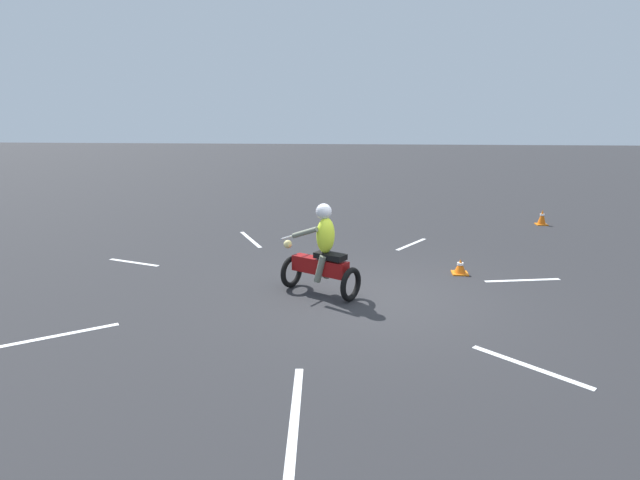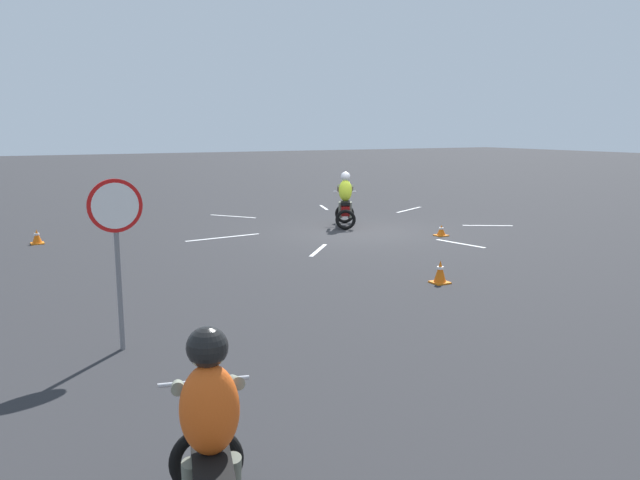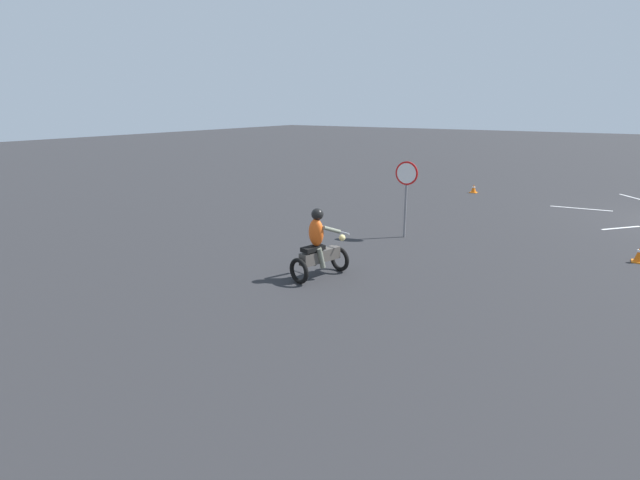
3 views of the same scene
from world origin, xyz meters
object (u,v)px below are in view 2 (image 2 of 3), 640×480
stop_sign (116,230)px  traffic_cone_near_left (441,231)px  motorcycle_rider_background (211,455)px  traffic_cone_mid_left (37,237)px  motorcycle_rider_foreground (345,203)px  traffic_cone_far_right (440,272)px

stop_sign → traffic_cone_near_left: bearing=-151.7°
stop_sign → motorcycle_rider_background: bearing=87.2°
stop_sign → traffic_cone_mid_left: stop_sign is taller
motorcycle_rider_foreground → traffic_cone_near_left: 3.14m
stop_sign → traffic_cone_near_left: 10.91m
motorcycle_rider_foreground → traffic_cone_mid_left: motorcycle_rider_foreground is taller
motorcycle_rider_foreground → stop_sign: 11.22m
motorcycle_rider_background → traffic_cone_near_left: motorcycle_rider_background is taller
stop_sign → traffic_cone_near_left: size_ratio=7.19×
motorcycle_rider_background → traffic_cone_far_right: (-6.30, -5.38, -0.51)m
traffic_cone_mid_left → traffic_cone_far_right: traffic_cone_far_right is taller
motorcycle_rider_foreground → traffic_cone_near_left: motorcycle_rider_foreground is taller
stop_sign → traffic_cone_mid_left: (0.46, -9.04, -1.45)m
motorcycle_rider_background → stop_sign: 4.57m
motorcycle_rider_background → traffic_cone_far_right: motorcycle_rider_background is taller
motorcycle_rider_foreground → traffic_cone_near_left: (-1.51, 2.69, -0.58)m
motorcycle_rider_foreground → traffic_cone_mid_left: (8.46, -1.22, -0.54)m
motorcycle_rider_background → traffic_cone_near_left: size_ratio=5.19×
motorcycle_rider_foreground → traffic_cone_far_right: (1.91, 6.92, -0.51)m
traffic_cone_far_right → traffic_cone_mid_left: bearing=-51.2°
motorcycle_rider_foreground → motorcycle_rider_background: 14.79m
motorcycle_rider_foreground → traffic_cone_near_left: bearing=-31.9°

